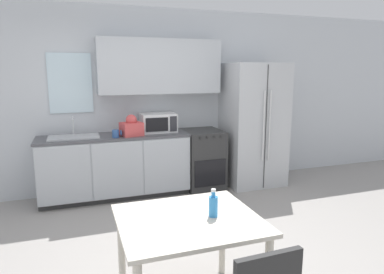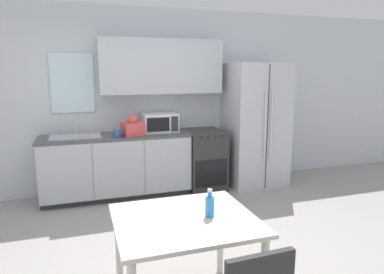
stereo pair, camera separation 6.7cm
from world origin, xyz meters
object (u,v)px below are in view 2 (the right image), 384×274
at_px(dining_table, 185,232).
at_px(drink_bottle, 210,206).
at_px(microwave, 160,122).
at_px(coffee_mug, 118,133).
at_px(oven_range, 204,159).
at_px(refrigerator, 255,125).

xyz_separation_m(dining_table, drink_bottle, (0.18, -0.03, 0.19)).
relative_size(microwave, coffee_mug, 3.94).
relative_size(coffee_mug, drink_bottle, 0.62).
bearing_deg(coffee_mug, drink_bottle, -81.05).
distance_m(oven_range, dining_table, 2.82).
relative_size(oven_range, drink_bottle, 4.32).
xyz_separation_m(microwave, drink_bottle, (-0.25, -2.73, -0.21)).
bearing_deg(dining_table, microwave, 80.94).
height_order(oven_range, coffee_mug, coffee_mug).
distance_m(oven_range, drink_bottle, 2.81).
bearing_deg(microwave, oven_range, -8.67).
relative_size(oven_range, coffee_mug, 7.00).
relative_size(refrigerator, coffee_mug, 14.84).
bearing_deg(coffee_mug, microwave, 21.28).
xyz_separation_m(oven_range, coffee_mug, (-1.31, -0.15, 0.50)).
xyz_separation_m(refrigerator, drink_bottle, (-1.75, -2.57, -0.13)).
distance_m(coffee_mug, drink_bottle, 2.51).
xyz_separation_m(oven_range, refrigerator, (0.83, -0.05, 0.50)).
bearing_deg(oven_range, drink_bottle, -109.30).
bearing_deg(dining_table, oven_range, 67.07).
xyz_separation_m(oven_range, dining_table, (-1.10, -2.59, 0.19)).
relative_size(refrigerator, drink_bottle, 9.16).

